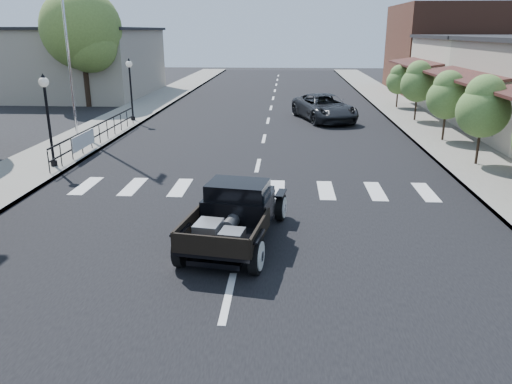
{
  "coord_description": "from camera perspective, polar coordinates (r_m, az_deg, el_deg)",
  "views": [
    {
      "loc": [
        1.08,
        -11.58,
        4.99
      ],
      "look_at": [
        0.32,
        0.68,
        1.0
      ],
      "focal_mm": 35.0,
      "sensor_mm": 36.0,
      "label": 1
    }
  ],
  "objects": [
    {
      "name": "lamp_post_c",
      "position": [
        29.09,
        -14.1,
        11.26
      ],
      "size": [
        0.36,
        0.36,
        3.38
      ],
      "primitive_type": null,
      "color": "black",
      "rests_on": "sidewalk_left"
    },
    {
      "name": "road_markings",
      "position": [
        22.18,
        0.68,
        5.0
      ],
      "size": [
        12.0,
        60.0,
        0.06
      ],
      "primitive_type": null,
      "color": "silver",
      "rests_on": "ground"
    },
    {
      "name": "storefront_far",
      "position": [
        36.46,
        26.61,
        11.85
      ],
      "size": [
        10.0,
        9.0,
        4.5
      ],
      "primitive_type": "cube",
      "color": "#BAB29E",
      "rests_on": "ground"
    },
    {
      "name": "road",
      "position": [
        27.07,
        1.22,
        7.4
      ],
      "size": [
        14.0,
        80.0,
        0.02
      ],
      "primitive_type": "cube",
      "color": "black",
      "rests_on": "ground"
    },
    {
      "name": "lamp_post_b",
      "position": [
        19.86,
        -22.62,
        7.51
      ],
      "size": [
        0.36,
        0.36,
        3.38
      ],
      "primitive_type": null,
      "color": "black",
      "rests_on": "sidewalk_left"
    },
    {
      "name": "small_tree_b",
      "position": [
        20.47,
        24.36,
        7.32
      ],
      "size": [
        1.93,
        1.93,
        3.21
      ],
      "primitive_type": null,
      "color": "#4C6F33",
      "rests_on": "sidewalk_right"
    },
    {
      "name": "railing",
      "position": [
        23.56,
        -17.47,
        6.56
      ],
      "size": [
        0.08,
        10.0,
        1.0
      ],
      "primitive_type": null,
      "color": "black",
      "rests_on": "sidewalk_left"
    },
    {
      "name": "small_tree_c",
      "position": [
        24.55,
        20.9,
        9.07
      ],
      "size": [
        1.82,
        1.82,
        3.04
      ],
      "primitive_type": null,
      "color": "#4C6F33",
      "rests_on": "sidewalk_right"
    },
    {
      "name": "big_tree_far",
      "position": [
        36.24,
        -19.14,
        15.25
      ],
      "size": [
        5.24,
        5.24,
        7.69
      ],
      "primitive_type": null,
      "color": "#587432",
      "rests_on": "ground"
    },
    {
      "name": "far_building_right",
      "position": [
        45.93,
        22.65,
        14.83
      ],
      "size": [
        11.0,
        10.0,
        7.0
      ],
      "primitive_type": "cube",
      "color": "brown",
      "rests_on": "ground"
    },
    {
      "name": "sidewalk_right",
      "position": [
        28.03,
        18.99,
        6.93
      ],
      "size": [
        3.0,
        80.0,
        0.15
      ],
      "primitive_type": "cube",
      "color": "gray",
      "rests_on": "ground"
    },
    {
      "name": "low_building_left",
      "position": [
        42.8,
        -19.08,
        13.72
      ],
      "size": [
        10.0,
        12.0,
        5.0
      ],
      "primitive_type": "cube",
      "color": "#A39A89",
      "rests_on": "ground"
    },
    {
      "name": "banner",
      "position": [
        21.75,
        -19.04,
        4.96
      ],
      "size": [
        0.04,
        2.2,
        0.6
      ],
      "primitive_type": null,
      "color": "silver",
      "rests_on": "sidewalk_left"
    },
    {
      "name": "ground",
      "position": [
        12.66,
        -1.64,
        -5.23
      ],
      "size": [
        120.0,
        120.0,
        0.0
      ],
      "primitive_type": "plane",
      "color": "black",
      "rests_on": "ground"
    },
    {
      "name": "flagpole",
      "position": [
        25.76,
        -21.26,
        19.65
      ],
      "size": [
        0.12,
        0.12,
        12.18
      ],
      "primitive_type": "cylinder",
      "color": "silver",
      "rests_on": "sidewalk_left"
    },
    {
      "name": "sidewalk_left",
      "position": [
        28.68,
        -16.15,
        7.43
      ],
      "size": [
        3.0,
        80.0,
        0.15
      ],
      "primitive_type": "cube",
      "color": "gray",
      "rests_on": "ground"
    },
    {
      "name": "small_tree_d",
      "position": [
        29.69,
        17.94,
        10.84
      ],
      "size": [
        1.89,
        1.89,
        3.16
      ],
      "primitive_type": null,
      "color": "#4C6F33",
      "rests_on": "sidewalk_right"
    },
    {
      "name": "second_car",
      "position": [
        29.32,
        7.81,
        9.51
      ],
      "size": [
        3.96,
        5.84,
        1.48
      ],
      "primitive_type": "imported",
      "rotation": [
        0.0,
        0.0,
        0.31
      ],
      "color": "black",
      "rests_on": "ground"
    },
    {
      "name": "hotrod_pickup",
      "position": [
        12.13,
        -2.29,
        -2.42
      ],
      "size": [
        2.72,
        4.67,
        1.53
      ],
      "primitive_type": null,
      "rotation": [
        0.0,
        0.0,
        -0.16
      ],
      "color": "black",
      "rests_on": "ground"
    },
    {
      "name": "small_tree_e",
      "position": [
        34.55,
        15.93,
        11.47
      ],
      "size": [
        1.57,
        1.57,
        2.62
      ],
      "primitive_type": null,
      "color": "#4C6F33",
      "rests_on": "sidewalk_right"
    }
  ]
}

